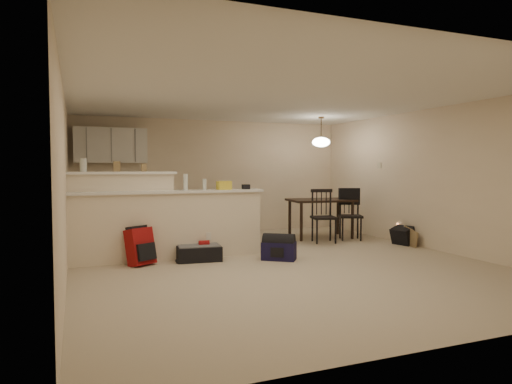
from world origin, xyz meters
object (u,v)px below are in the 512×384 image
dining_chair_far (350,215)px  black_daypack (403,236)px  pendant_lamp (321,142)px  dining_table (321,204)px  red_backpack (140,247)px  navy_duffel (279,251)px  dining_chair_near (324,216)px  suitcase (199,253)px

dining_chair_far → black_daypack: (0.59, -0.88, -0.34)m
pendant_lamp → dining_chair_far: size_ratio=0.61×
dining_table → dining_chair_far: (0.41, -0.48, -0.20)m
red_backpack → navy_duffel: (2.08, -0.42, -0.13)m
dining_table → red_backpack: bearing=-153.9°
dining_chair_near → dining_chair_far: (0.66, 0.09, -0.01)m
dining_chair_near → black_daypack: dining_chair_near is taller
navy_duffel → black_daypack: size_ratio=1.38×
suitcase → red_backpack: bearing=-174.0°
navy_duffel → black_daypack: black_daypack is taller
dining_chair_near → dining_chair_far: 0.67m
navy_duffel → black_daypack: (2.76, 0.42, 0.02)m
dining_table → pendant_lamp: bearing=-173.5°
dining_chair_far → navy_duffel: 2.56m
suitcase → dining_table: bearing=30.8°
pendant_lamp → suitcase: 3.75m
suitcase → red_backpack: 0.91m
pendant_lamp → dining_chair_far: bearing=-49.5°
pendant_lamp → suitcase: size_ratio=0.91×
black_daypack → suitcase: bearing=77.7°
dining_chair_near → suitcase: bearing=-149.5°
dining_table → pendant_lamp: size_ratio=2.22×
dining_chair_near → pendant_lamp: bearing=80.3°
pendant_lamp → black_daypack: 2.49m
dining_table → black_daypack: dining_table is taller
dining_chair_far → black_daypack: 1.12m
dining_table → suitcase: dining_table is taller
dining_table → suitcase: size_ratio=2.03×
dining_table → navy_duffel: size_ratio=2.63×
dining_chair_near → suitcase: 2.84m
black_daypack → pendant_lamp: bearing=23.9°
pendant_lamp → black_daypack: size_ratio=1.64×
dining_table → black_daypack: 1.78m
black_daypack → dining_chair_near: bearing=45.4°
dining_table → pendant_lamp: (-0.00, 0.00, 1.28)m
dining_chair_near → navy_duffel: bearing=-127.1°
dining_chair_far → red_backpack: size_ratio=1.85×
pendant_lamp → red_backpack: (-3.85, -1.37, -1.72)m
dining_table → dining_chair_near: (-0.25, -0.57, -0.19)m
pendant_lamp → dining_chair_near: bearing=-113.8°
dining_table → red_backpack: dining_table is taller
dining_table → dining_chair_near: size_ratio=1.33×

